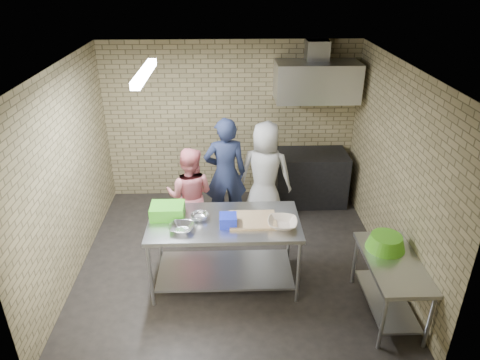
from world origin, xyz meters
name	(u,v)px	position (x,y,z in m)	size (l,w,h in m)	color
floor	(233,259)	(0.00, 0.00, 0.00)	(4.20, 4.20, 0.00)	black
ceiling	(232,67)	(0.00, 0.00, 2.70)	(4.20, 4.20, 0.00)	black
back_wall	(231,122)	(0.00, 2.00, 1.35)	(4.20, 0.06, 2.70)	tan
front_wall	(237,272)	(0.00, -2.00, 1.35)	(4.20, 0.06, 2.70)	tan
left_wall	(67,175)	(-2.10, 0.00, 1.35)	(0.06, 4.00, 2.70)	tan
right_wall	(395,171)	(2.10, 0.00, 1.35)	(0.06, 4.00, 2.70)	tan
prep_table	(225,252)	(-0.12, -0.48, 0.47)	(1.86, 0.93, 0.93)	#B0B2B7
side_counter	(389,287)	(1.80, -1.10, 0.38)	(0.60, 1.20, 0.75)	silver
stove	(310,178)	(1.35, 1.65, 0.45)	(1.20, 0.70, 0.90)	black
range_hood	(317,82)	(1.35, 1.70, 2.10)	(1.30, 0.60, 0.60)	silver
hood_duct	(317,50)	(1.35, 1.85, 2.55)	(0.35, 0.30, 0.30)	#A5A8AD
wall_shelf	(332,90)	(1.65, 1.89, 1.92)	(0.80, 0.20, 0.04)	#3F2B19
fluorescent_fixture	(145,73)	(-1.00, 0.00, 2.64)	(0.10, 1.25, 0.08)	white
green_crate	(167,211)	(-0.82, -0.36, 1.01)	(0.41, 0.31, 0.17)	green
blue_tub	(228,220)	(-0.07, -0.58, 1.00)	(0.21, 0.21, 0.13)	#1B2CCD
cutting_board	(253,220)	(0.23, -0.50, 0.95)	(0.57, 0.43, 0.03)	#D8B37D
mixing_bowl_a	(182,228)	(-0.62, -0.68, 0.97)	(0.29, 0.29, 0.07)	silver
mixing_bowl_b	(200,217)	(-0.42, -0.43, 0.97)	(0.22, 0.22, 0.07)	silver
ceramic_bowl	(282,223)	(0.58, -0.63, 0.97)	(0.36, 0.36, 0.09)	beige
green_basin	(386,242)	(1.78, -0.85, 0.83)	(0.46, 0.46, 0.17)	#59C626
bottle_red	(317,83)	(1.40, 1.89, 2.03)	(0.07, 0.07, 0.18)	#B22619
bottle_green	(342,84)	(1.80, 1.89, 2.02)	(0.06, 0.06, 0.15)	green
man_navy	(225,174)	(-0.10, 0.94, 0.89)	(0.65, 0.43, 1.78)	#141C33
woman_pink	(190,195)	(-0.61, 0.55, 0.74)	(0.72, 0.56, 1.47)	#E37882
woman_white	(265,174)	(0.51, 1.01, 0.84)	(0.82, 0.53, 1.68)	silver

